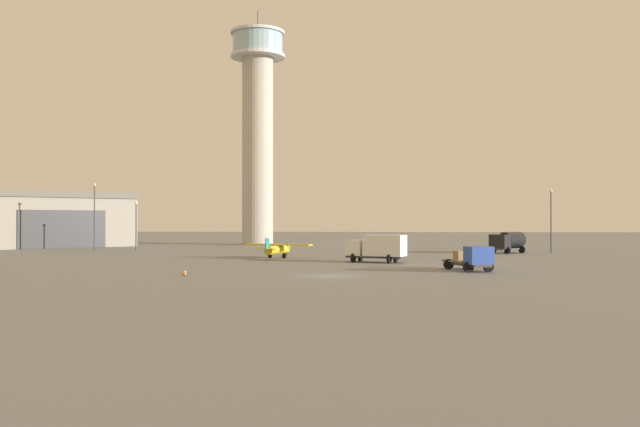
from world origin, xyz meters
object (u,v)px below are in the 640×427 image
Objects in this scene: truck_fuel_tanker_black at (508,241)px; light_post_north at (94,211)px; light_post_west at (136,221)px; light_post_east at (551,215)px; airplane_yellow at (277,249)px; traffic_cone_near_left at (185,272)px; truck_box_white at (378,247)px; control_tower at (258,122)px; truck_flatbed_blue at (472,259)px.

light_post_north is (-62.26, 3.92, 4.39)m from truck_fuel_tanker_black.
light_post_east reaches higher than light_post_west.
airplane_yellow is 15.78× the size of traffic_cone_near_left.
truck_fuel_tanker_black is 29.19m from truck_box_white.
truck_flatbed_blue is (30.10, -64.55, -22.37)m from control_tower.
light_post_west reaches higher than truck_box_white.
control_tower is at bearing 29.65° from airplane_yellow.
truck_flatbed_blue is 0.93× the size of truck_box_white.
truck_flatbed_blue is at bearing -115.79° from airplane_yellow.
light_post_north is (-43.03, 25.88, 4.37)m from truck_box_white.
traffic_cone_near_left is (25.97, -44.69, -5.81)m from light_post_north.
control_tower reaches higher than truck_flatbed_blue.
truck_box_white is 25.43m from traffic_cone_near_left.
truck_fuel_tanker_black is at bearing -3.60° from light_post_north.
light_post_north is (-68.65, 2.61, 0.65)m from light_post_east.
truck_fuel_tanker_black is at bearing -36.49° from control_tower.
light_post_east reaches higher than traffic_cone_near_left.
light_post_north reaches higher than light_post_west.
truck_box_white is at bearing -103.35° from airplane_yellow.
airplane_yellow is 41.30m from light_post_east.
truck_flatbed_blue is 0.62× the size of light_post_north.
truck_box_white reaches higher than airplane_yellow.
airplane_yellow reaches higher than traffic_cone_near_left.
truck_box_white is 50.40m from light_post_north.
light_post_east is (25.62, 23.27, 3.72)m from truck_box_white.
control_tower reaches higher than airplane_yellow.
truck_flatbed_blue is at bearing -41.23° from light_post_west.
control_tower is at bearing 50.85° from light_post_north.
light_post_west reaches higher than truck_flatbed_blue.
truck_fuel_tanker_black reaches higher than traffic_cone_near_left.
truck_box_white is 0.67× the size of light_post_north.
control_tower is 60.55m from truck_box_white.
light_post_east is 16.63× the size of traffic_cone_near_left.
truck_box_white is (21.62, -52.18, -21.83)m from control_tower.
light_post_east is at bearing -114.75° from truck_box_white.
light_post_west is 0.73× the size of light_post_north.
control_tower is at bearing 93.68° from traffic_cone_near_left.
light_post_east is (47.24, -28.90, -18.11)m from control_tower.
light_post_east reaches higher than truck_fuel_tanker_black.
traffic_cone_near_left is at bearing -86.32° from control_tower.
truck_fuel_tanker_black is at bearing 48.33° from traffic_cone_near_left.
airplane_yellow is 14.37m from truck_box_white.
control_tower is 6.90× the size of truck_flatbed_blue.
light_post_north is at bearing -145.97° from truck_flatbed_blue.
truck_flatbed_blue is 1.10× the size of truck_fuel_tanker_black.
truck_box_white is 34.81m from light_post_east.
airplane_yellow is at bearing -78.21° from control_tower.
truck_box_white is 0.92× the size of light_post_west.
airplane_yellow is 1.34× the size of truck_flatbed_blue.
control_tower is 50.86m from airplane_yellow.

